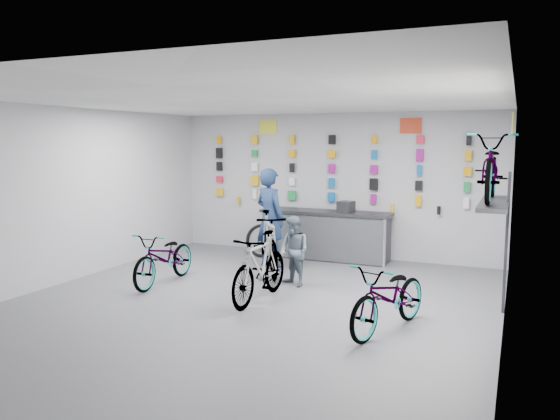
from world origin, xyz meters
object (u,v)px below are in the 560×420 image
at_px(counter, 325,236).
at_px(bike_center, 260,267).
at_px(customer, 294,251).
at_px(bike_right, 390,297).
at_px(bike_left, 165,258).
at_px(clerk, 270,218).
at_px(bike_service, 269,243).

height_order(counter, bike_center, bike_center).
distance_m(bike_center, customer, 1.04).
bearing_deg(customer, bike_right, -9.11).
height_order(bike_center, bike_right, bike_center).
bearing_deg(counter, bike_center, -88.68).
xyz_separation_m(bike_center, customer, (0.13, 1.03, 0.07)).
xyz_separation_m(bike_left, bike_center, (1.93, -0.27, 0.07)).
bearing_deg(clerk, bike_right, 160.79).
xyz_separation_m(bike_left, clerk, (1.10, 1.89, 0.50)).
distance_m(clerk, customer, 1.54).
bearing_deg(bike_right, clerk, 154.70).
bearing_deg(bike_left, customer, 17.44).
height_order(bike_center, customer, customer).
bearing_deg(clerk, counter, -101.52).
bearing_deg(customer, clerk, 159.77).
bearing_deg(bike_center, counter, 92.24).
relative_size(bike_center, clerk, 0.91).
bearing_deg(bike_right, customer, 158.85).
distance_m(bike_center, bike_right, 2.16).
bearing_deg(bike_left, bike_service, 42.87).
relative_size(counter, bike_left, 1.56).
bearing_deg(counter, bike_left, -121.99).
bearing_deg(customer, bike_center, -67.89).
bearing_deg(bike_service, customer, -71.90).
height_order(bike_left, bike_center, bike_center).
relative_size(bike_center, bike_service, 0.91).
distance_m(bike_service, customer, 0.95).
bearing_deg(bike_left, bike_center, -10.75).
distance_m(bike_service, clerk, 0.70).
bearing_deg(bike_center, bike_right, -13.46).
relative_size(bike_right, bike_service, 0.91).
height_order(bike_left, clerk, clerk).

